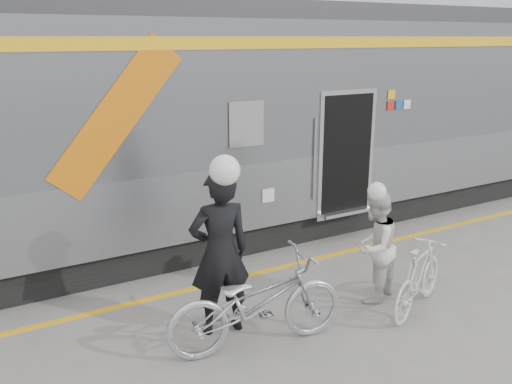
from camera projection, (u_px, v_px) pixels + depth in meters
ground at (352, 335)px, 6.67m from camera, size 90.00×90.00×0.00m
train at (195, 124)px, 9.51m from camera, size 24.00×3.17×4.10m
safety_strip at (263, 272)px, 8.46m from camera, size 24.00×0.12×0.01m
man at (220, 253)px, 6.51m from camera, size 0.82×0.60×2.06m
bicycle_left at (257, 302)px, 6.28m from camera, size 2.25×1.06×1.14m
woman at (374, 247)px, 7.38m from camera, size 0.93×0.85×1.56m
bicycle_right at (419, 278)px, 7.15m from camera, size 1.61×1.04×0.94m
helmet_man at (218, 154)px, 6.18m from camera, size 0.36×0.36×0.36m
helmet_woman at (379, 183)px, 7.13m from camera, size 0.25×0.25×0.25m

